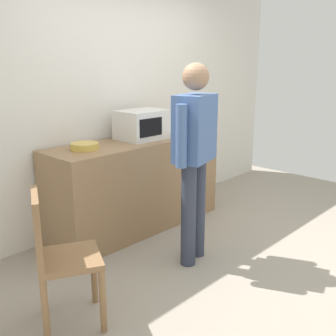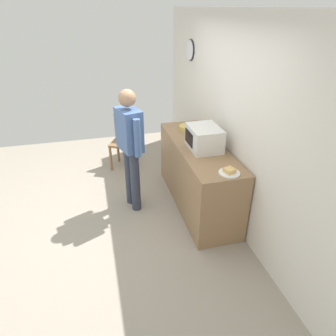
% 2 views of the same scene
% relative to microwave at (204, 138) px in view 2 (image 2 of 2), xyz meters
% --- Properties ---
extents(ground_plane, '(6.00, 6.00, 0.00)m').
position_rel_microwave_xyz_m(ground_plane, '(-0.01, -1.24, -1.09)').
color(ground_plane, '#9E9384').
extents(back_wall, '(5.40, 0.13, 2.60)m').
position_rel_microwave_xyz_m(back_wall, '(-0.02, 0.36, 0.21)').
color(back_wall, silver).
rests_on(back_wall, ground_plane).
extents(kitchen_counter, '(1.94, 0.62, 0.94)m').
position_rel_microwave_xyz_m(kitchen_counter, '(-0.12, -0.02, -0.62)').
color(kitchen_counter, '#93704C').
rests_on(kitchen_counter, ground_plane).
extents(microwave, '(0.50, 0.39, 0.30)m').
position_rel_microwave_xyz_m(microwave, '(0.00, 0.00, 0.00)').
color(microwave, silver).
rests_on(microwave, kitchen_counter).
extents(sandwich_plate, '(0.24, 0.24, 0.06)m').
position_rel_microwave_xyz_m(sandwich_plate, '(0.71, 0.05, -0.13)').
color(sandwich_plate, white).
rests_on(sandwich_plate, kitchen_counter).
extents(salad_bowl, '(0.26, 0.26, 0.06)m').
position_rel_microwave_xyz_m(salad_bowl, '(-0.72, 0.00, -0.12)').
color(salad_bowl, gold).
rests_on(salad_bowl, kitchen_counter).
extents(fork_utensil, '(0.17, 0.02, 0.01)m').
position_rel_microwave_xyz_m(fork_utensil, '(-0.59, 0.26, -0.15)').
color(fork_utensil, silver).
rests_on(fork_utensil, kitchen_counter).
extents(spoon_utensil, '(0.17, 0.04, 0.01)m').
position_rel_microwave_xyz_m(spoon_utensil, '(-0.10, 0.25, -0.15)').
color(spoon_utensil, silver).
rests_on(spoon_utensil, kitchen_counter).
extents(person_standing, '(0.57, 0.34, 1.72)m').
position_rel_microwave_xyz_m(person_standing, '(-0.28, -0.94, -0.08)').
color(person_standing, '#31374A').
rests_on(person_standing, ground_plane).
extents(wooden_chair, '(0.54, 0.54, 0.94)m').
position_rel_microwave_xyz_m(wooden_chair, '(-1.59, -0.89, -0.57)').
color(wooden_chair, olive).
rests_on(wooden_chair, ground_plane).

